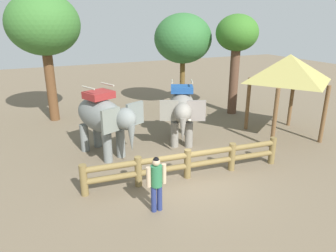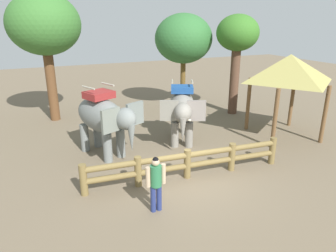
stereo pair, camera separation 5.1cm
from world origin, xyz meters
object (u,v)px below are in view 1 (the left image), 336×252
object	(u,v)px
tree_back_center	(183,39)
elephant_center	(182,109)
tourist_woman_in_black	(156,180)
tree_far_left	(43,26)
elephant_near_left	(104,117)
tree_far_right	(237,37)
thatched_shelter	(289,69)
log_fence	(188,162)

from	to	relation	value
tree_back_center	elephant_center	bearing A→B (deg)	-117.26
tourist_woman_in_black	tree_far_left	distance (m)	11.14
elephant_near_left	elephant_center	bearing A→B (deg)	-0.01
tourist_woman_in_black	tree_far_right	distance (m)	11.18
elephant_center	thatched_shelter	xyz separation A→B (m)	(4.72, -1.21, 1.61)
tree_back_center	tree_far_right	xyz separation A→B (m)	(2.17, -2.21, 0.16)
tree_far_left	tree_far_right	world-z (taller)	tree_far_left
elephant_center	tree_back_center	world-z (taller)	tree_back_center
thatched_shelter	tree_far_left	bearing A→B (deg)	143.79
log_fence	thatched_shelter	bearing A→B (deg)	16.98
tree_far_left	elephant_center	bearing A→B (deg)	-50.04
tree_far_right	elephant_near_left	bearing A→B (deg)	-160.99
log_fence	tree_far_left	bearing A→B (deg)	111.83
elephant_near_left	tree_far_right	size ratio (longest dim) A/B	0.62
tourist_woman_in_black	tree_far_right	xyz separation A→B (m)	(7.81, 7.27, 3.33)
tourist_woman_in_black	tree_back_center	distance (m)	11.49
log_fence	elephant_center	size ratio (longest dim) A/B	2.22
elephant_near_left	tree_far_right	xyz separation A→B (m)	(8.20, 2.83, 2.71)
elephant_center	tree_far_right	bearing A→B (deg)	30.69
thatched_shelter	tree_back_center	xyz separation A→B (m)	(-2.12, 6.25, 1.00)
tree_far_left	tree_far_right	bearing A→B (deg)	-17.19
elephant_near_left	tourist_woman_in_black	xyz separation A→B (m)	(0.39, -4.45, -0.63)
thatched_shelter	tree_far_left	world-z (taller)	tree_far_left
elephant_near_left	tree_back_center	distance (m)	8.26
elephant_center	tourist_woman_in_black	xyz separation A→B (m)	(-3.05, -4.45, -0.56)
elephant_near_left	tree_far_right	bearing A→B (deg)	19.01
elephant_near_left	tree_back_center	bearing A→B (deg)	39.86
log_fence	tree_back_center	bearing A→B (deg)	64.21
elephant_center	tree_far_left	xyz separation A→B (m)	(-4.86, 5.80, 3.40)
log_fence	tree_far_right	size ratio (longest dim) A/B	1.30
tourist_woman_in_black	tree_far_left	xyz separation A→B (m)	(-1.81, 10.25, 3.96)
elephant_center	tree_far_right	xyz separation A→B (m)	(4.76, 2.83, 2.77)
tree_far_left	tree_far_right	xyz separation A→B (m)	(9.63, -2.98, -0.63)
elephant_near_left	tree_far_left	world-z (taller)	tree_far_left
tourist_woman_in_black	tree_far_left	world-z (taller)	tree_far_left
elephant_near_left	tree_far_left	distance (m)	6.84
elephant_near_left	tourist_woman_in_black	bearing A→B (deg)	-85.01
elephant_center	tree_far_left	size ratio (longest dim) A/B	0.50
tree_far_left	tree_far_right	size ratio (longest dim) A/B	1.19
elephant_center	tree_far_left	bearing A→B (deg)	129.96
elephant_center	tree_far_left	distance (m)	8.30
tourist_woman_in_black	log_fence	bearing A→B (deg)	38.72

